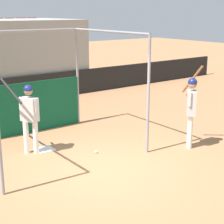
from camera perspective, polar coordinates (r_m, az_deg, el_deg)
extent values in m
plane|color=#A8754C|center=(8.37, -1.33, -8.94)|extent=(60.00, 60.00, 0.00)
cube|color=maroon|center=(14.90, -15.80, 5.52)|extent=(0.45, 0.40, 0.10)
cube|color=maroon|center=(15.03, -16.11, 6.47)|extent=(0.45, 0.06, 0.40)
cube|color=maroon|center=(15.10, -13.85, 5.78)|extent=(0.45, 0.40, 0.10)
cube|color=maroon|center=(15.23, -14.18, 6.71)|extent=(0.45, 0.06, 0.40)
cube|color=maroon|center=(15.32, -11.96, 6.02)|extent=(0.45, 0.40, 0.10)
cube|color=maroon|center=(15.45, -12.29, 6.94)|extent=(0.45, 0.06, 0.40)
cube|color=maroon|center=(15.56, -10.12, 6.25)|extent=(0.45, 0.40, 0.10)
cube|color=maroon|center=(15.68, -10.46, 7.16)|extent=(0.45, 0.06, 0.40)
cube|color=maroon|center=(15.81, -8.33, 6.47)|extent=(0.45, 0.40, 0.10)
cube|color=maroon|center=(15.93, -8.68, 7.36)|extent=(0.45, 0.06, 0.40)
cube|color=maroon|center=(16.07, -6.60, 6.67)|extent=(0.45, 0.40, 0.10)
cube|color=maroon|center=(16.20, -6.95, 7.55)|extent=(0.45, 0.06, 0.40)
cube|color=maroon|center=(15.78, -15.11, 7.56)|extent=(0.45, 0.40, 0.10)
cube|color=maroon|center=(15.92, -15.41, 8.43)|extent=(0.45, 0.06, 0.40)
cube|color=maroon|center=(15.99, -13.27, 7.77)|extent=(0.45, 0.40, 0.10)
cube|color=maroon|center=(16.12, -13.58, 8.64)|extent=(0.45, 0.06, 0.40)
cube|color=maroon|center=(16.21, -11.48, 7.97)|extent=(0.45, 0.40, 0.10)
cube|color=maroon|center=(16.35, -11.80, 8.82)|extent=(0.45, 0.06, 0.40)
cube|color=maroon|center=(16.45, -9.74, 8.16)|extent=(0.45, 0.40, 0.10)
cube|color=maroon|center=(16.59, -10.07, 9.00)|extent=(0.45, 0.06, 0.40)
cube|color=maroon|center=(16.71, -8.05, 8.33)|extent=(0.45, 0.40, 0.10)
cube|color=maroon|center=(16.84, -8.38, 9.16)|extent=(0.45, 0.06, 0.40)
cube|color=maroon|center=(16.47, -16.27, 9.18)|extent=(0.45, 0.40, 0.10)
cube|color=maroon|center=(16.62, -16.56, 10.01)|extent=(0.45, 0.06, 0.40)
cube|color=maroon|center=(16.68, -14.49, 9.37)|extent=(0.45, 0.40, 0.10)
cube|color=maroon|center=(16.82, -14.78, 10.19)|extent=(0.45, 0.06, 0.40)
cube|color=maroon|center=(16.89, -12.75, 9.55)|extent=(0.45, 0.40, 0.10)
cube|color=maroon|center=(17.04, -13.05, 10.35)|extent=(0.45, 0.06, 0.40)
cube|color=maroon|center=(17.12, -11.05, 9.71)|extent=(0.45, 0.40, 0.10)
cube|color=maroon|center=(17.27, -11.36, 10.51)|extent=(0.45, 0.06, 0.40)
cube|color=maroon|center=(17.37, -9.40, 9.86)|extent=(0.45, 0.40, 0.10)
cube|color=maroon|center=(17.51, -9.71, 10.65)|extent=(0.45, 0.06, 0.40)
cube|color=maroon|center=(17.38, -15.62, 10.84)|extent=(0.45, 0.40, 0.10)
cube|color=maroon|center=(17.54, -15.89, 11.61)|extent=(0.45, 0.06, 0.40)
cube|color=maroon|center=(17.59, -13.92, 11.00)|extent=(0.45, 0.40, 0.10)
cube|color=maroon|center=(17.74, -14.21, 11.76)|extent=(0.45, 0.06, 0.40)
cube|color=maroon|center=(17.81, -12.27, 11.14)|extent=(0.45, 0.40, 0.10)
cube|color=maroon|center=(17.96, -12.56, 11.90)|extent=(0.45, 0.06, 0.40)
cube|color=maroon|center=(18.05, -10.66, 11.28)|extent=(0.45, 0.40, 0.10)
cube|color=maroon|center=(18.20, -10.96, 12.02)|extent=(0.45, 0.06, 0.40)
cube|color=maroon|center=(18.11, -16.67, 12.19)|extent=(0.45, 0.40, 0.10)
cube|color=maroon|center=(18.31, -15.02, 12.33)|extent=(0.45, 0.40, 0.10)
cube|color=maroon|center=(18.47, -15.29, 13.05)|extent=(0.45, 0.06, 0.40)
cube|color=maroon|center=(18.52, -13.41, 12.46)|extent=(0.45, 0.40, 0.10)
cube|color=maroon|center=(18.68, -13.69, 13.17)|extent=(0.45, 0.06, 0.40)
cube|color=maroon|center=(18.75, -11.84, 12.58)|extent=(0.45, 0.40, 0.10)
cube|color=maroon|center=(18.90, -12.12, 13.28)|extent=(0.45, 0.06, 0.40)
cylinder|color=gray|center=(9.03, 5.56, 2.49)|extent=(0.07, 0.07, 2.89)
cylinder|color=gray|center=(11.56, -5.28, 5.31)|extent=(0.07, 0.07, 2.89)
cylinder|color=gray|center=(10.07, -0.54, 12.20)|extent=(0.06, 3.22, 0.06)
cylinder|color=gray|center=(10.55, -14.26, 11.88)|extent=(3.71, 0.06, 0.06)
cube|color=#0F5133|center=(10.86, -13.48, 0.48)|extent=(3.64, 0.03, 1.48)
cube|color=white|center=(9.72, -10.24, -5.61)|extent=(0.44, 0.44, 0.02)
cylinder|color=white|center=(9.43, -11.56, -3.74)|extent=(0.17, 0.17, 0.82)
cylinder|color=white|center=(9.47, -12.94, -3.74)|extent=(0.17, 0.17, 0.82)
cube|color=#B7B7B7|center=(9.25, -12.49, 0.38)|extent=(0.38, 0.49, 0.58)
sphere|color=#A37556|center=(9.15, -12.66, 3.13)|extent=(0.21, 0.21, 0.21)
sphere|color=navy|center=(9.14, -12.67, 3.42)|extent=(0.22, 0.22, 0.22)
cylinder|color=#B7B7B7|center=(9.04, -11.61, 0.95)|extent=(0.09, 0.09, 0.32)
cylinder|color=#B7B7B7|center=(9.34, -13.76, 1.27)|extent=(0.09, 0.09, 0.32)
cylinder|color=black|center=(9.09, -15.14, 3.14)|extent=(0.25, 0.74, 0.55)
sphere|color=black|center=(9.35, -13.29, 2.03)|extent=(0.08, 0.08, 0.08)
cylinder|color=white|center=(9.73, 11.78, -3.02)|extent=(0.18, 0.18, 0.87)
cylinder|color=white|center=(9.91, 11.76, -2.68)|extent=(0.18, 0.18, 0.87)
cube|color=#B7B7B7|center=(9.62, 12.01, 1.36)|extent=(0.46, 0.45, 0.62)
sphere|color=#A37556|center=(9.52, 12.16, 4.14)|extent=(0.22, 0.22, 0.22)
sphere|color=navy|center=(9.51, 12.18, 4.43)|extent=(0.23, 0.23, 0.23)
cylinder|color=#B7B7B7|center=(9.37, 11.84, 1.87)|extent=(0.10, 0.10, 0.34)
cylinder|color=#B7B7B7|center=(9.80, 11.78, 2.46)|extent=(0.10, 0.10, 0.34)
cylinder|color=brown|center=(9.85, 12.16, 4.92)|extent=(0.23, 0.54, 0.75)
sphere|color=brown|center=(9.70, 11.46, 2.64)|extent=(0.08, 0.08, 0.08)
sphere|color=white|center=(9.34, -2.43, -6.08)|extent=(0.07, 0.07, 0.07)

